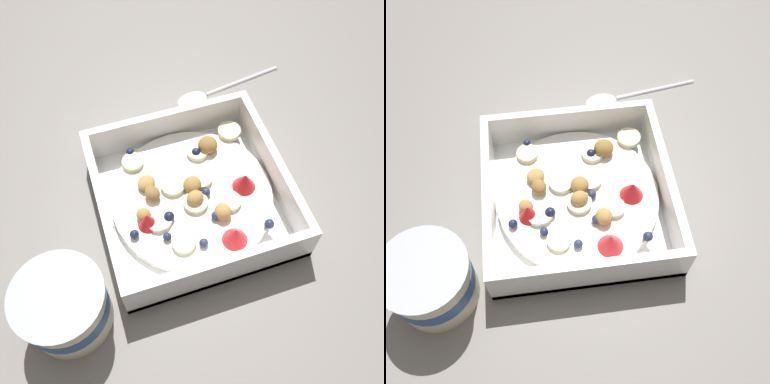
% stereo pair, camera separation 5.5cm
% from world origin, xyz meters
% --- Properties ---
extents(ground_plane, '(2.40, 2.40, 0.00)m').
position_xyz_m(ground_plane, '(0.00, 0.00, 0.00)').
color(ground_plane, gray).
extents(fruit_bowl, '(0.23, 0.23, 0.06)m').
position_xyz_m(fruit_bowl, '(-0.02, 0.02, 0.02)').
color(fruit_bowl, white).
rests_on(fruit_bowl, ground).
extents(spoon, '(0.05, 0.17, 0.01)m').
position_xyz_m(spoon, '(0.16, -0.07, 0.00)').
color(spoon, silver).
rests_on(spoon, ground).
extents(yogurt_cup, '(0.10, 0.10, 0.08)m').
position_xyz_m(yogurt_cup, '(-0.12, 0.19, 0.04)').
color(yogurt_cup, beige).
rests_on(yogurt_cup, ground).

